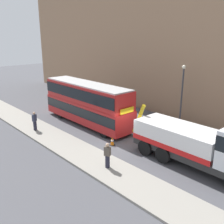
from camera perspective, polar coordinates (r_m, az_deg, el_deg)
The scene contains 9 objects.
ground_plane at distance 21.07m, azimuth 4.36°, elevation -6.99°, with size 120.00×120.00×0.00m, color #4C4C51.
near_kerb at distance 18.48m, azimuth -4.76°, elevation -10.34°, with size 60.00×2.80×0.15m, color gray.
building_facade at distance 26.48m, azimuth 18.54°, elevation 15.10°, with size 60.00×1.50×16.00m.
recovery_tow_truck at distance 17.54m, azimuth 19.46°, elevation -6.79°, with size 10.15×2.70×3.67m.
double_decker_bus at distance 25.08m, azimuth -5.66°, elevation 2.30°, with size 11.06×2.62×4.06m.
pedestrian_onlooker at distance 24.21m, azimuth -16.83°, elevation -1.98°, with size 0.43×0.48×1.71m.
pedestrian_bystander at distance 16.83m, azimuth -1.01°, elevation -9.69°, with size 0.47×0.39×1.71m.
traffic_cone_near_bus at distance 20.58m, azimuth 0.05°, elevation -6.51°, with size 0.36×0.36×0.72m.
street_lamp at distance 25.04m, azimuth 15.34°, elevation 4.67°, with size 0.36×0.36×5.83m.
Camera 1 is at (13.09, -14.14, 8.52)m, focal length 41.09 mm.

